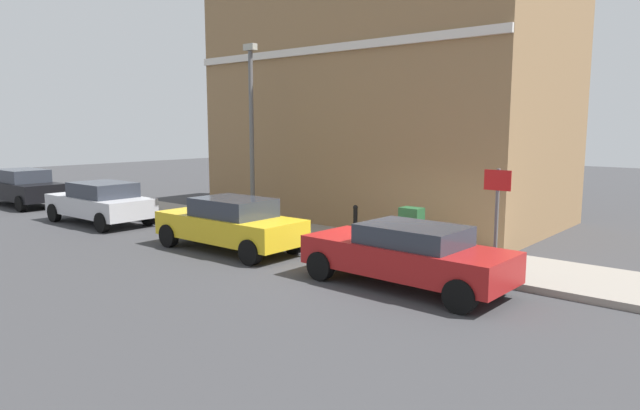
# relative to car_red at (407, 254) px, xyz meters

# --- Properties ---
(ground) EXTENTS (80.00, 80.00, 0.00)m
(ground) POSITION_rel_car_red_xyz_m (0.71, 1.51, -0.71)
(ground) COLOR #38383A
(sidewalk) EXTENTS (2.65, 30.00, 0.15)m
(sidewalk) POSITION_rel_car_red_xyz_m (2.58, 7.51, -0.64)
(sidewalk) COLOR gray
(sidewalk) RESTS_ON ground
(corner_building) EXTENTS (6.86, 11.79, 9.00)m
(corner_building) POSITION_rel_car_red_xyz_m (7.29, 5.40, 3.78)
(corner_building) COLOR olive
(corner_building) RESTS_ON ground
(car_red) EXTENTS (1.86, 4.47, 1.34)m
(car_red) POSITION_rel_car_red_xyz_m (0.00, 0.00, 0.00)
(car_red) COLOR maroon
(car_red) RESTS_ON ground
(car_yellow) EXTENTS (1.84, 4.39, 1.44)m
(car_yellow) POSITION_rel_car_red_xyz_m (-0.06, 5.49, 0.04)
(car_yellow) COLOR gold
(car_yellow) RESTS_ON ground
(car_silver) EXTENTS (1.96, 4.30, 1.44)m
(car_silver) POSITION_rel_car_red_xyz_m (-0.14, 12.12, 0.04)
(car_silver) COLOR #B7B7BC
(car_silver) RESTS_ON ground
(car_black) EXTENTS (1.86, 4.48, 1.54)m
(car_black) POSITION_rel_car_red_xyz_m (-0.00, 18.79, 0.09)
(car_black) COLOR black
(car_black) RESTS_ON ground
(utility_cabinet) EXTENTS (0.46, 0.61, 1.15)m
(utility_cabinet) POSITION_rel_car_red_xyz_m (2.36, 1.32, -0.03)
(utility_cabinet) COLOR #1E4C28
(utility_cabinet) RESTS_ON sidewalk
(bollard_near_cabinet) EXTENTS (0.14, 0.14, 1.04)m
(bollard_near_cabinet) POSITION_rel_car_red_xyz_m (2.46, 3.16, -0.01)
(bollard_near_cabinet) COLOR black
(bollard_near_cabinet) RESTS_ON sidewalk
(street_sign) EXTENTS (0.08, 0.60, 2.30)m
(street_sign) POSITION_rel_car_red_xyz_m (1.70, -1.18, 0.95)
(street_sign) COLOR #59595B
(street_sign) RESTS_ON sidewalk
(lamppost) EXTENTS (0.20, 0.44, 5.72)m
(lamppost) POSITION_rel_car_red_xyz_m (2.41, 7.24, 2.59)
(lamppost) COLOR #59595B
(lamppost) RESTS_ON sidewalk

